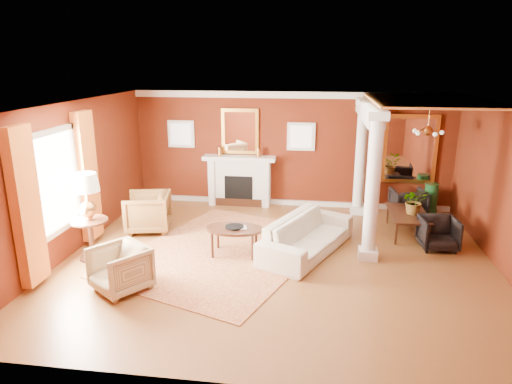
# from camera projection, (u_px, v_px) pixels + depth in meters

# --- Properties ---
(ground) EXTENTS (8.00, 8.00, 0.00)m
(ground) POSITION_uv_depth(u_px,v_px,m) (277.00, 260.00, 8.64)
(ground) COLOR brown
(ground) RESTS_ON ground
(room_shell) EXTENTS (8.04, 7.04, 2.92)m
(room_shell) POSITION_uv_depth(u_px,v_px,m) (279.00, 156.00, 8.08)
(room_shell) COLOR #511B0B
(room_shell) RESTS_ON ground
(fireplace) EXTENTS (1.85, 0.42, 1.29)m
(fireplace) POSITION_uv_depth(u_px,v_px,m) (240.00, 181.00, 11.79)
(fireplace) COLOR silver
(fireplace) RESTS_ON ground
(overmantel_mirror) EXTENTS (0.95, 0.07, 1.15)m
(overmantel_mirror) POSITION_uv_depth(u_px,v_px,m) (240.00, 131.00, 11.56)
(overmantel_mirror) COLOR #EDB645
(overmantel_mirror) RESTS_ON fireplace
(flank_window_left) EXTENTS (0.70, 0.07, 0.70)m
(flank_window_left) POSITION_uv_depth(u_px,v_px,m) (181.00, 134.00, 11.81)
(flank_window_left) COLOR silver
(flank_window_left) RESTS_ON room_shell
(flank_window_right) EXTENTS (0.70, 0.07, 0.70)m
(flank_window_right) POSITION_uv_depth(u_px,v_px,m) (301.00, 137.00, 11.40)
(flank_window_right) COLOR silver
(flank_window_right) RESTS_ON room_shell
(left_window) EXTENTS (0.21, 2.55, 2.60)m
(left_window) POSITION_uv_depth(u_px,v_px,m) (59.00, 189.00, 8.19)
(left_window) COLOR white
(left_window) RESTS_ON room_shell
(column_front) EXTENTS (0.36, 0.36, 2.80)m
(column_front) POSITION_uv_depth(u_px,v_px,m) (373.00, 187.00, 8.30)
(column_front) COLOR silver
(column_front) RESTS_ON ground
(column_back) EXTENTS (0.36, 0.36, 2.80)m
(column_back) POSITION_uv_depth(u_px,v_px,m) (361.00, 157.00, 10.87)
(column_back) COLOR silver
(column_back) RESTS_ON ground
(header_beam) EXTENTS (0.30, 3.20, 0.32)m
(header_beam) POSITION_uv_depth(u_px,v_px,m) (369.00, 111.00, 9.49)
(header_beam) COLOR silver
(header_beam) RESTS_ON column_front
(amber_ceiling) EXTENTS (2.30, 3.40, 0.04)m
(amber_ceiling) POSITION_uv_depth(u_px,v_px,m) (429.00, 100.00, 9.13)
(amber_ceiling) COLOR #E59243
(amber_ceiling) RESTS_ON room_shell
(dining_mirror) EXTENTS (1.30, 0.07, 1.70)m
(dining_mirror) POSITION_uv_depth(u_px,v_px,m) (410.00, 149.00, 11.11)
(dining_mirror) COLOR #EDB645
(dining_mirror) RESTS_ON room_shell
(chandelier) EXTENTS (0.60, 0.62, 0.75)m
(chandelier) POSITION_uv_depth(u_px,v_px,m) (428.00, 131.00, 9.34)
(chandelier) COLOR #BD803B
(chandelier) RESTS_ON room_shell
(crown_trim) EXTENTS (8.00, 0.08, 0.16)m
(crown_trim) POSITION_uv_depth(u_px,v_px,m) (292.00, 95.00, 11.14)
(crown_trim) COLOR silver
(crown_trim) RESTS_ON room_shell
(base_trim) EXTENTS (8.00, 0.08, 0.12)m
(base_trim) POSITION_uv_depth(u_px,v_px,m) (290.00, 202.00, 11.91)
(base_trim) COLOR silver
(base_trim) RESTS_ON ground
(rug) EXTENTS (4.50, 5.14, 0.02)m
(rug) POSITION_uv_depth(u_px,v_px,m) (224.00, 251.00, 9.02)
(rug) COLOR maroon
(rug) RESTS_ON ground
(sofa) EXTENTS (1.66, 2.52, 0.95)m
(sofa) POSITION_uv_depth(u_px,v_px,m) (308.00, 229.00, 8.87)
(sofa) COLOR beige
(sofa) RESTS_ON ground
(armchair_leopard) EXTENTS (1.03, 1.08, 0.95)m
(armchair_leopard) POSITION_uv_depth(u_px,v_px,m) (148.00, 210.00, 10.00)
(armchair_leopard) COLOR black
(armchair_leopard) RESTS_ON ground
(armchair_stripe) EXTENTS (1.10, 1.09, 0.83)m
(armchair_stripe) POSITION_uv_depth(u_px,v_px,m) (120.00, 267.00, 7.41)
(armchair_stripe) COLOR tan
(armchair_stripe) RESTS_ON ground
(coffee_table) EXTENTS (1.10, 1.10, 0.55)m
(coffee_table) POSITION_uv_depth(u_px,v_px,m) (234.00, 230.00, 8.75)
(coffee_table) COLOR black
(coffee_table) RESTS_ON ground
(coffee_book) EXTENTS (0.17, 0.06, 0.23)m
(coffee_book) POSITION_uv_depth(u_px,v_px,m) (238.00, 223.00, 8.68)
(coffee_book) COLOR black
(coffee_book) RESTS_ON coffee_table
(side_table) EXTENTS (0.67, 0.67, 1.67)m
(side_table) POSITION_uv_depth(u_px,v_px,m) (87.00, 201.00, 8.40)
(side_table) COLOR black
(side_table) RESTS_ON ground
(dining_table) EXTENTS (0.49, 1.39, 0.78)m
(dining_table) POSITION_uv_depth(u_px,v_px,m) (409.00, 217.00, 9.82)
(dining_table) COLOR black
(dining_table) RESTS_ON ground
(dining_chair_near) EXTENTS (0.74, 0.70, 0.71)m
(dining_chair_near) POSITION_uv_depth(u_px,v_px,m) (439.00, 232.00, 9.07)
(dining_chair_near) COLOR black
(dining_chair_near) RESTS_ON ground
(dining_chair_far) EXTENTS (0.84, 0.80, 0.77)m
(dining_chair_far) POSITION_uv_depth(u_px,v_px,m) (408.00, 202.00, 10.89)
(dining_chair_far) COLOR black
(dining_chair_far) RESTS_ON ground
(green_urn) EXTENTS (0.35, 0.35, 0.84)m
(green_urn) POSITION_uv_depth(u_px,v_px,m) (430.00, 204.00, 10.91)
(green_urn) COLOR #15411B
(green_urn) RESTS_ON ground
(potted_plant) EXTENTS (0.60, 0.64, 0.44)m
(potted_plant) POSITION_uv_depth(u_px,v_px,m) (416.00, 191.00, 9.58)
(potted_plant) COLOR #26591E
(potted_plant) RESTS_ON dining_table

